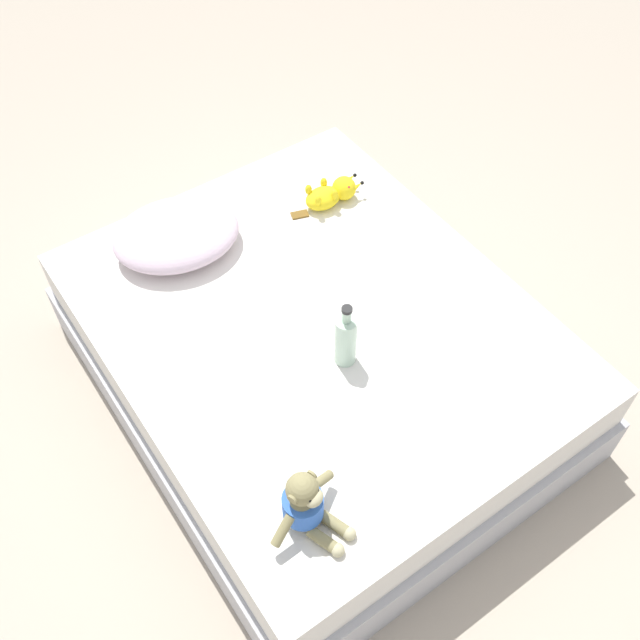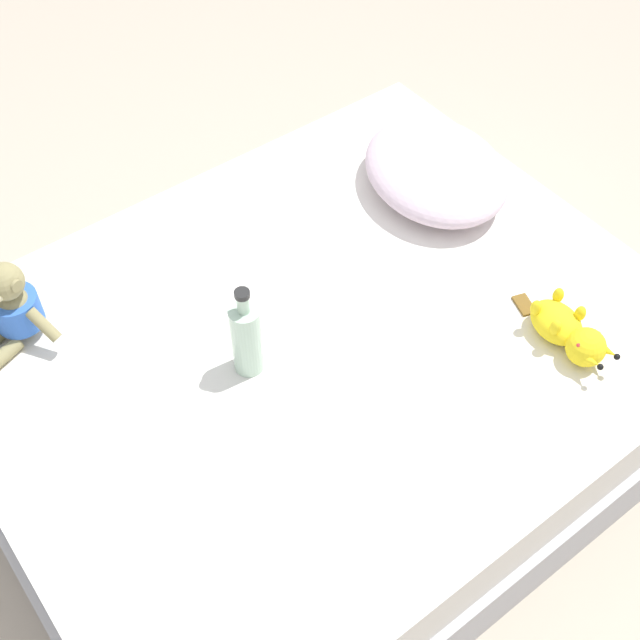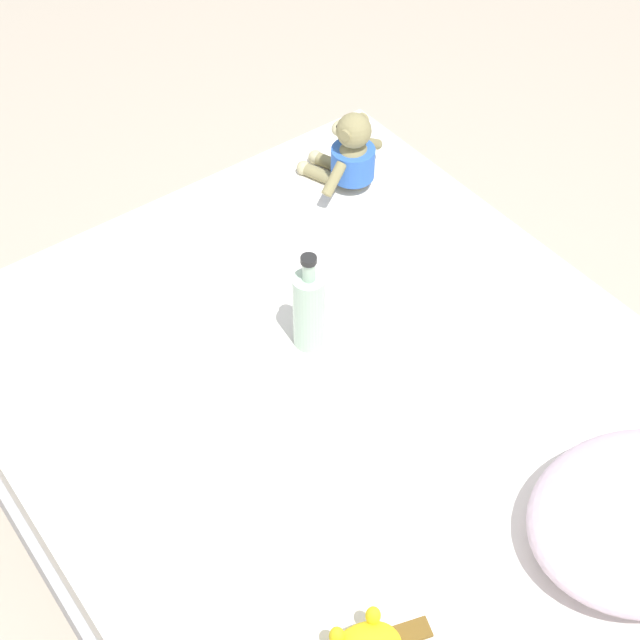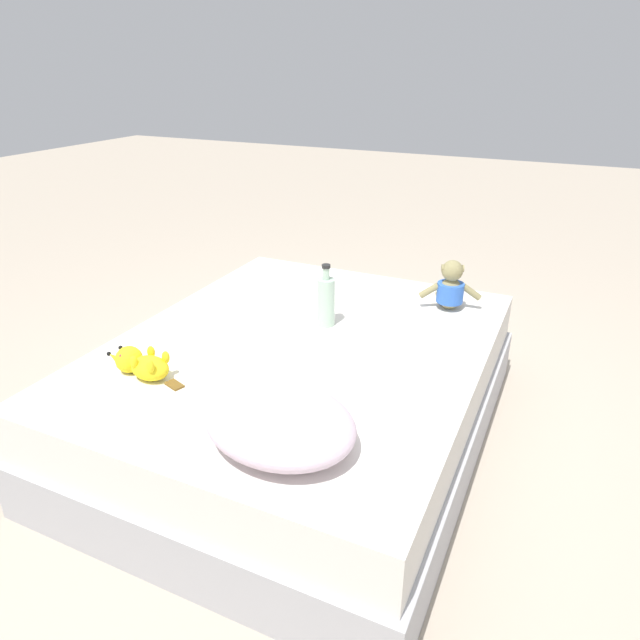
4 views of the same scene
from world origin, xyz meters
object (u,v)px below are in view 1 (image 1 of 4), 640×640
(pillow, at_px, (176,234))
(plush_monkey, at_px, (306,505))
(bed, at_px, (317,355))
(plush_yellow_creature, at_px, (332,194))
(glass_bottle, at_px, (346,339))

(pillow, xyz_separation_m, plush_monkey, (-0.22, -1.22, 0.03))
(bed, height_order, plush_monkey, plush_monkey)
(bed, height_order, plush_yellow_creature, plush_yellow_creature)
(glass_bottle, bearing_deg, bed, 84.01)
(pillow, bearing_deg, plush_yellow_creature, -11.62)
(plush_monkey, bearing_deg, glass_bottle, 42.89)
(pillow, height_order, glass_bottle, glass_bottle)
(pillow, distance_m, glass_bottle, 0.84)
(plush_monkey, height_order, plush_yellow_creature, plush_monkey)
(pillow, xyz_separation_m, glass_bottle, (0.22, -0.81, 0.04))
(plush_yellow_creature, xyz_separation_m, glass_bottle, (-0.43, -0.68, 0.06))
(plush_monkey, relative_size, glass_bottle, 1.02)
(bed, distance_m, glass_bottle, 0.39)
(pillow, relative_size, plush_yellow_creature, 1.73)
(pillow, height_order, plush_yellow_creature, pillow)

